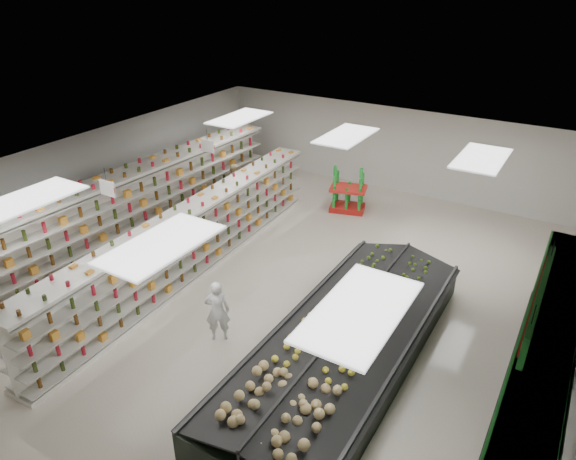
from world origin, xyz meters
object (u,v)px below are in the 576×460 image
Objects in this scene: shopper_main at (217,311)px; gondola_center at (192,243)px; gondola_left at (117,217)px; soda_endcap at (348,190)px; produce_island at (345,342)px; shopper_background at (235,184)px.

gondola_center is at bearing -73.05° from shopper_main.
shopper_main is at bearing -41.80° from gondola_center.
gondola_left is 7.74m from soda_endcap.
gondola_left is 8.42× the size of soda_endcap.
produce_island is at bearing -65.27° from soda_endcap.
shopper_background is (-7.08, 5.67, 0.22)m from produce_island.
soda_endcap reaches higher than shopper_main.
gondola_left is 8.91× the size of shopper_background.
shopper_main is (-2.85, -0.78, 0.25)m from produce_island.
gondola_center is (2.80, 0.12, -0.16)m from gondola_left.
gondola_left is 8.57× the size of shopper_main.
shopper_background is at bearing 109.53° from gondola_center.
gondola_left is at bearing 172.16° from produce_island.
shopper_main is 1.04× the size of shopper_background.
gondola_left is 8.19m from produce_island.
soda_endcap is 1.06× the size of shopper_background.
gondola_center is 3.18m from shopper_main.
gondola_left reaches higher than soda_endcap.
gondola_center reaches higher than shopper_background.
produce_island is at bearing 161.76° from shopper_main.
produce_island is at bearing -5.21° from gondola_left.
shopper_main is at bearing -86.73° from soda_endcap.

